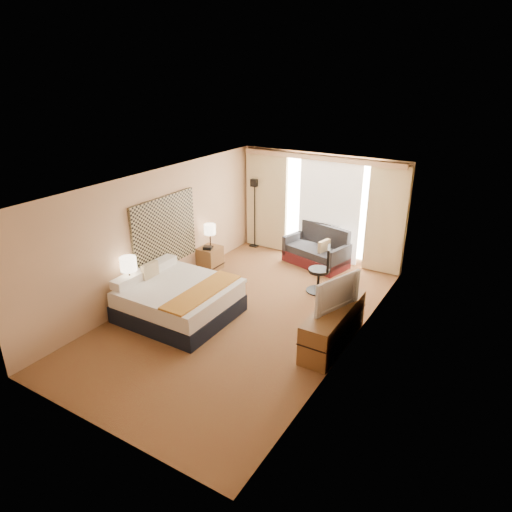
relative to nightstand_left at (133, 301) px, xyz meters
The scene contains 21 objects.
floor 2.16m from the nightstand_left, 29.31° to the left, with size 4.20×7.00×0.02m, color #5C221A.
ceiling 3.16m from the nightstand_left, 29.31° to the left, with size 4.20×7.00×0.02m, color white.
wall_back 5.02m from the nightstand_left, 67.66° to the left, with size 4.20×0.02×2.60m, color tan.
wall_front 3.25m from the nightstand_left, 52.65° to the right, with size 4.20×0.02×2.60m, color tan.
wall_left 1.49m from the nightstand_left, 102.36° to the left, with size 0.02×7.00×2.60m, color tan.
wall_right 4.23m from the nightstand_left, 14.81° to the left, with size 0.02×7.00×2.60m, color tan.
headboard 1.62m from the nightstand_left, 98.64° to the left, with size 0.06×1.85×1.50m, color black.
nightstand_left is the anchor object (origin of this frame).
nightstand_right 2.50m from the nightstand_left, 90.00° to the left, with size 0.45×0.52×0.55m, color brown.
media_dresser 3.85m from the nightstand_left, 15.84° to the left, with size 0.50×1.80×0.70m, color brown.
window 5.10m from the nightstand_left, 64.87° to the left, with size 2.30×0.02×2.30m, color white.
curtains 4.95m from the nightstand_left, 67.18° to the left, with size 4.12×0.19×2.56m.
bed 0.91m from the nightstand_left, 26.29° to the left, with size 1.97×1.80×0.95m.
loveseat 4.57m from the nightstand_left, 63.44° to the left, with size 1.65×1.16×0.94m.
floor_lamp 4.47m from the nightstand_left, 88.55° to the left, with size 0.23×0.23×1.82m.
desk_chair 3.89m from the nightstand_left, 45.48° to the left, with size 0.51×0.51×1.03m.
lamp_left 0.78m from the nightstand_left, 41.55° to the right, with size 0.31×0.31×0.65m.
lamp_right 2.61m from the nightstand_left, 89.51° to the left, with size 0.27×0.27×0.57m.
tissue_box 0.36m from the nightstand_left, 59.72° to the left, with size 0.11×0.11×0.10m, color #97B5E9.
telephone 2.40m from the nightstand_left, 89.17° to the left, with size 0.19×0.15×0.08m, color black.
television 3.87m from the nightstand_left, 16.22° to the left, with size 1.02×0.13×0.59m, color black.
Camera 1 is at (4.20, -6.48, 4.45)m, focal length 32.00 mm.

